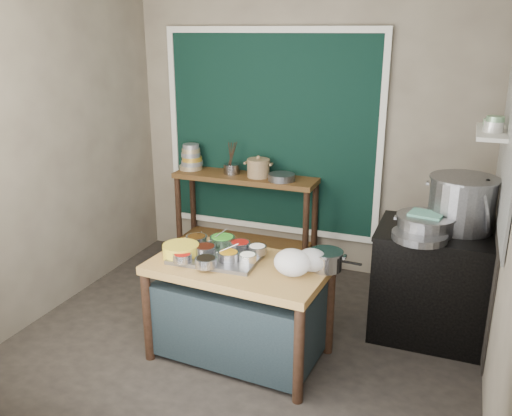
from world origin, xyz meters
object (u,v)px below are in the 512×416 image
at_px(ceramic_crock, 258,169).
at_px(steamer, 425,224).
at_px(prep_table, 239,310).
at_px(saucepan, 326,260).
at_px(stock_pot, 462,203).
at_px(yellow_basin, 181,251).
at_px(back_counter, 246,220).
at_px(utensil_cup, 232,169).
at_px(condiment_tray, 217,256).
at_px(stove_block, 434,285).

xyz_separation_m(ceramic_crock, steamer, (1.65, -0.83, -0.08)).
distance_m(ceramic_crock, steamer, 1.85).
relative_size(prep_table, saucepan, 5.14).
height_order(prep_table, stock_pot, stock_pot).
bearing_deg(ceramic_crock, prep_table, -73.78).
bearing_deg(ceramic_crock, stock_pot, -18.26).
bearing_deg(yellow_basin, ceramic_crock, 90.86).
distance_m(yellow_basin, steamer, 1.82).
bearing_deg(back_counter, utensil_cup, 174.61).
height_order(condiment_tray, saucepan, saucepan).
height_order(back_counter, stove_block, back_counter).
distance_m(condiment_tray, stock_pot, 1.89).
relative_size(prep_table, steamer, 2.86).
bearing_deg(yellow_basin, utensil_cup, 100.93).
distance_m(stove_block, ceramic_crock, 1.99).
bearing_deg(yellow_basin, stock_pot, 28.35).
height_order(stove_block, stock_pot, stock_pot).
xyz_separation_m(prep_table, stock_pot, (1.43, 0.95, 0.71)).
xyz_separation_m(stove_block, condiment_tray, (-1.48, -0.82, 0.34)).
distance_m(prep_table, stove_block, 1.55).
relative_size(stove_block, yellow_basin, 3.40).
xyz_separation_m(back_counter, stock_pot, (2.03, -0.63, 0.61)).
bearing_deg(stove_block, ceramic_crock, 157.66).
height_order(prep_table, yellow_basin, yellow_basin).
bearing_deg(prep_table, steamer, 35.83).
xyz_separation_m(prep_table, utensil_cup, (-0.75, 1.59, 0.62)).
height_order(prep_table, condiment_tray, condiment_tray).
distance_m(prep_table, steamer, 1.52).
height_order(yellow_basin, stock_pot, stock_pot).
distance_m(back_counter, ceramic_crock, 0.57).
bearing_deg(steamer, back_counter, 155.07).
xyz_separation_m(condiment_tray, steamer, (1.38, 0.72, 0.19)).
distance_m(condiment_tray, saucepan, 0.79).
bearing_deg(condiment_tray, back_counter, 105.00).
xyz_separation_m(prep_table, condiment_tray, (-0.18, 0.03, 0.39)).
bearing_deg(ceramic_crock, yellow_basin, -89.14).
relative_size(back_counter, yellow_basin, 5.48).
bearing_deg(steamer, stock_pot, 40.65).
height_order(prep_table, steamer, steamer).
bearing_deg(ceramic_crock, utensil_cup, 175.70).
height_order(stove_block, ceramic_crock, ceramic_crock).
height_order(prep_table, saucepan, saucepan).
relative_size(back_counter, stock_pot, 2.79).
bearing_deg(stove_block, stock_pot, 37.65).
bearing_deg(condiment_tray, ceramic_crock, 100.03).
bearing_deg(back_counter, stock_pot, -17.25).
xyz_separation_m(stove_block, stock_pot, (0.13, 0.10, 0.66)).
bearing_deg(condiment_tray, stock_pot, 29.72).
bearing_deg(saucepan, prep_table, -161.98).
height_order(back_counter, stock_pot, stock_pot).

